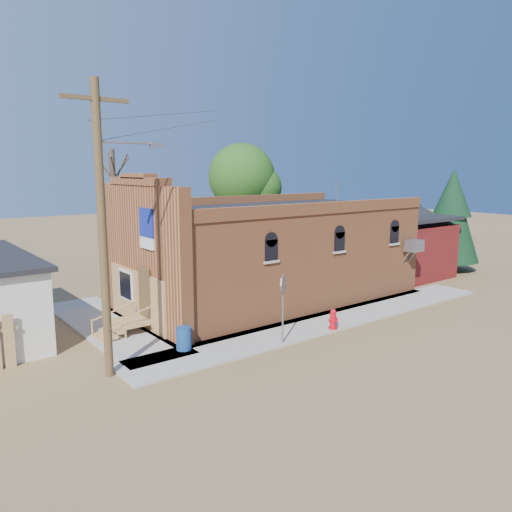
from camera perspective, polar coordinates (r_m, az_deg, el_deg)
ground at (r=20.12m, az=7.54°, el=-8.79°), size 120.00×120.00×0.00m
sidewalk_south at (r=21.73m, az=8.65°, el=-7.30°), size 19.00×2.20×0.08m
sidewalk_west at (r=21.63m, az=-16.39°, el=-7.67°), size 2.60×10.00×0.08m
brick_bar at (r=24.59m, az=1.25°, el=0.32°), size 16.40×7.97×6.30m
red_shed at (r=31.69m, az=15.23°, el=1.98°), size 5.40×6.40×4.30m
utility_pole at (r=15.62m, az=-17.01°, el=3.45°), size 3.12×0.26×9.00m
tree_bare_near at (r=28.40m, az=-15.99°, el=8.57°), size 2.80×2.80×7.65m
tree_leafy at (r=33.26m, az=-1.63°, el=9.00°), size 4.40×4.40×8.15m
evergreen_tree at (r=34.02m, az=21.44°, el=4.60°), size 3.60×3.60×6.50m
fire_hydrant at (r=20.39m, az=8.81°, el=-7.13°), size 0.48×0.47×0.82m
stop_sign at (r=18.18m, az=3.10°, el=-3.94°), size 0.60×0.46×2.59m
trash_barrel at (r=18.10m, az=-8.27°, el=-9.30°), size 0.59×0.59×0.83m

